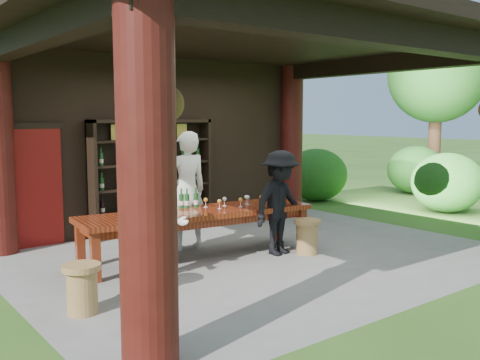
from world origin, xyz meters
TOP-DOWN VIEW (x-y plane):
  - ground at (0.00, 0.00)m, footprint 90.00×90.00m
  - pavilion at (-0.01, 0.43)m, footprint 7.50×6.00m
  - wine_shelf at (-0.48, 2.45)m, footprint 2.41×0.37m
  - tasting_table at (-0.84, 0.36)m, footprint 3.73×1.33m
  - stool_near_left at (-2.28, -0.58)m, footprint 0.43×0.43m
  - stool_near_right at (0.66, -0.48)m, footprint 0.42×0.42m
  - stool_far_left at (-3.14, -0.82)m, footprint 0.42×0.42m
  - host at (-0.65, 0.98)m, footprint 0.74×0.51m
  - guest_woman at (-1.79, -0.26)m, footprint 0.76×0.63m
  - guest_man at (0.32, -0.22)m, footprint 1.14×0.75m
  - table_bottles at (-0.84, 0.64)m, footprint 0.30×0.16m
  - table_glasses at (-0.15, 0.33)m, footprint 0.97×0.39m
  - napkin_basket at (-1.87, 0.45)m, footprint 0.28×0.21m
  - shrubs at (1.69, 0.81)m, footprint 17.44×7.97m
  - trees at (3.38, 1.29)m, footprint 19.72×8.87m

SIDE VIEW (x-z plane):
  - ground at x=0.00m, z-range 0.00..0.00m
  - stool_near_right at x=0.66m, z-range 0.02..0.57m
  - stool_far_left at x=-3.14m, z-range 0.02..0.57m
  - stool_near_left at x=-2.28m, z-range 0.02..0.58m
  - shrubs at x=1.69m, z-range -0.14..1.22m
  - tasting_table at x=-0.84m, z-range 0.26..1.01m
  - guest_woman at x=-1.79m, z-range 0.00..1.41m
  - napkin_basket at x=-1.87m, z-range 0.75..0.89m
  - guest_man at x=0.32m, z-range 0.00..1.65m
  - table_glasses at x=-0.15m, z-range 0.75..0.90m
  - table_bottles at x=-0.84m, z-range 0.75..1.06m
  - host at x=-0.65m, z-range 0.00..1.94m
  - wine_shelf at x=-0.48m, z-range 0.00..2.13m
  - pavilion at x=-0.01m, z-range 0.33..3.93m
  - trees at x=3.38m, z-range 0.97..5.77m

